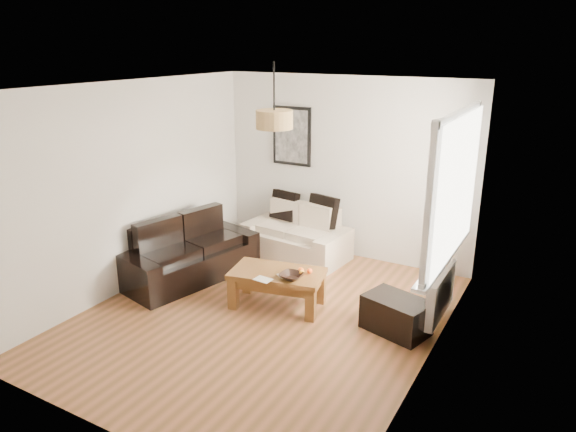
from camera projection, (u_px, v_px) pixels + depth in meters
The scene contains 21 objects.
floor at pixel (263, 316), 6.18m from camera, with size 4.50×4.50×0.00m, color brown.
ceiling at pixel (259, 86), 5.37m from camera, with size 3.80×4.50×0.00m, color white, non-canonical shape.
wall_back at pixel (345, 168), 7.63m from camera, with size 3.80×0.04×2.60m, color silver, non-canonical shape.
wall_front at pixel (97, 289), 3.91m from camera, with size 3.80×0.04×2.60m, color silver, non-canonical shape.
wall_left at pixel (132, 187), 6.66m from camera, with size 0.04×4.50×2.60m, color silver, non-canonical shape.
wall_right at pixel (436, 239), 4.88m from camera, with size 0.04×4.50×2.60m, color silver, non-canonical shape.
window_bay at pixel (455, 188), 5.47m from camera, with size 0.14×1.90×1.60m, color white, non-canonical shape.
radiator at pixel (440, 294), 5.87m from camera, with size 0.10×0.90×0.52m, color white.
poster at pixel (292, 136), 7.88m from camera, with size 0.62×0.04×0.87m, color black, non-canonical shape.
pendant_shade at pixel (274, 119), 5.73m from camera, with size 0.40×0.40×0.20m, color tan.
loveseat_cream at pixel (296, 233), 7.78m from camera, with size 1.49×0.81×0.74m, color beige, non-canonical shape.
sofa_leather at pixel (188, 250), 7.08m from camera, with size 1.81×0.88×0.78m, color black, non-canonical shape.
coffee_table at pixel (277, 288), 6.36m from camera, with size 1.09×0.59×0.45m, color brown, non-canonical shape.
ottoman at pixel (396, 315), 5.80m from camera, with size 0.69×0.44×0.39m, color black.
cushion_left at pixel (285, 205), 7.97m from camera, with size 0.43×0.13×0.43m, color black.
cushion_right at pixel (323, 211), 7.67m from camera, with size 0.45×0.14×0.45m, color black.
fruit_bowl at pixel (292, 276), 6.08m from camera, with size 0.26×0.26×0.06m, color black.
orange_a at pixel (302, 273), 6.15m from camera, with size 0.07×0.07×0.07m, color orange.
orange_b at pixel (310, 271), 6.20m from camera, with size 0.07×0.07×0.07m, color #FF5215.
orange_c at pixel (301, 271), 6.21m from camera, with size 0.08×0.08×0.08m, color #E65613.
papers at pixel (263, 279), 6.07m from camera, with size 0.20×0.14×0.01m, color beige.
Camera 1 is at (2.97, -4.65, 3.02)m, focal length 33.23 mm.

